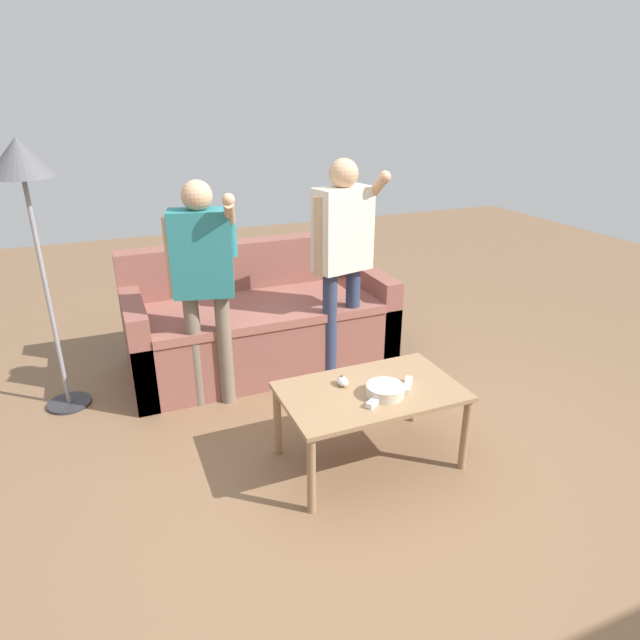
{
  "coord_description": "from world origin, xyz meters",
  "views": [
    {
      "loc": [
        -1.0,
        -2.28,
        1.93
      ],
      "look_at": [
        0.13,
        0.44,
        0.7
      ],
      "focal_mm": 30.43,
      "sensor_mm": 36.0,
      "label": 1
    }
  ],
  "objects_px": {
    "game_remote_nunchuk": "(343,381)",
    "player_left": "(203,271)",
    "couch": "(259,324)",
    "coffee_table": "(370,399)",
    "floor_lamp": "(23,175)",
    "player_right": "(343,246)",
    "game_remote_wand_near": "(377,400)",
    "game_remote_wand_far": "(408,385)",
    "snack_bowl": "(385,390)"
  },
  "relations": [
    {
      "from": "player_left",
      "to": "player_right",
      "type": "relative_size",
      "value": 0.95
    },
    {
      "from": "couch",
      "to": "player_right",
      "type": "height_order",
      "value": "player_right"
    },
    {
      "from": "coffee_table",
      "to": "game_remote_nunchuk",
      "type": "height_order",
      "value": "game_remote_nunchuk"
    },
    {
      "from": "player_right",
      "to": "game_remote_wand_far",
      "type": "xyz_separation_m",
      "value": [
        -0.09,
        -1.06,
        -0.51
      ]
    },
    {
      "from": "game_remote_wand_near",
      "to": "game_remote_wand_far",
      "type": "bearing_deg",
      "value": 17.59
    },
    {
      "from": "couch",
      "to": "game_remote_nunchuk",
      "type": "distance_m",
      "value": 1.35
    },
    {
      "from": "couch",
      "to": "game_remote_nunchuk",
      "type": "bearing_deg",
      "value": -86.52
    },
    {
      "from": "floor_lamp",
      "to": "player_left",
      "type": "bearing_deg",
      "value": -20.38
    },
    {
      "from": "coffee_table",
      "to": "floor_lamp",
      "type": "xyz_separation_m",
      "value": [
        -1.58,
        1.31,
        1.11
      ]
    },
    {
      "from": "floor_lamp",
      "to": "player_right",
      "type": "distance_m",
      "value": 1.97
    },
    {
      "from": "coffee_table",
      "to": "floor_lamp",
      "type": "distance_m",
      "value": 2.33
    },
    {
      "from": "player_left",
      "to": "game_remote_wand_near",
      "type": "bearing_deg",
      "value": -59.84
    },
    {
      "from": "coffee_table",
      "to": "player_right",
      "type": "xyz_separation_m",
      "value": [
        0.29,
        1.0,
        0.58
      ]
    },
    {
      "from": "couch",
      "to": "player_right",
      "type": "bearing_deg",
      "value": -41.74
    },
    {
      "from": "floor_lamp",
      "to": "coffee_table",
      "type": "bearing_deg",
      "value": -39.62
    },
    {
      "from": "coffee_table",
      "to": "floor_lamp",
      "type": "bearing_deg",
      "value": 140.38
    },
    {
      "from": "floor_lamp",
      "to": "player_right",
      "type": "xyz_separation_m",
      "value": [
        1.87,
        -0.31,
        -0.53
      ]
    },
    {
      "from": "coffee_table",
      "to": "snack_bowl",
      "type": "height_order",
      "value": "snack_bowl"
    },
    {
      "from": "game_remote_wand_near",
      "to": "player_right",
      "type": "bearing_deg",
      "value": 74.22
    },
    {
      "from": "player_left",
      "to": "game_remote_wand_far",
      "type": "height_order",
      "value": "player_left"
    },
    {
      "from": "coffee_table",
      "to": "game_remote_nunchuk",
      "type": "distance_m",
      "value": 0.18
    },
    {
      "from": "floor_lamp",
      "to": "game_remote_wand_near",
      "type": "height_order",
      "value": "floor_lamp"
    },
    {
      "from": "player_left",
      "to": "floor_lamp",
      "type": "bearing_deg",
      "value": 159.62
    },
    {
      "from": "player_right",
      "to": "floor_lamp",
      "type": "bearing_deg",
      "value": 170.67
    },
    {
      "from": "player_left",
      "to": "player_right",
      "type": "bearing_deg",
      "value": 1.84
    },
    {
      "from": "couch",
      "to": "player_left",
      "type": "distance_m",
      "value": 0.9
    },
    {
      "from": "game_remote_nunchuk",
      "to": "floor_lamp",
      "type": "height_order",
      "value": "floor_lamp"
    },
    {
      "from": "couch",
      "to": "floor_lamp",
      "type": "height_order",
      "value": "floor_lamp"
    },
    {
      "from": "game_remote_wand_near",
      "to": "game_remote_nunchuk",
      "type": "bearing_deg",
      "value": 110.81
    },
    {
      "from": "game_remote_wand_near",
      "to": "game_remote_wand_far",
      "type": "xyz_separation_m",
      "value": [
        0.23,
        0.07,
        0.0
      ]
    },
    {
      "from": "snack_bowl",
      "to": "player_left",
      "type": "distance_m",
      "value": 1.35
    },
    {
      "from": "snack_bowl",
      "to": "player_right",
      "type": "xyz_separation_m",
      "value": [
        0.25,
        1.08,
        0.49
      ]
    },
    {
      "from": "game_remote_wand_far",
      "to": "floor_lamp",
      "type": "bearing_deg",
      "value": 142.48
    },
    {
      "from": "game_remote_wand_far",
      "to": "game_remote_nunchuk",
      "type": "bearing_deg",
      "value": 153.36
    },
    {
      "from": "player_right",
      "to": "coffee_table",
      "type": "bearing_deg",
      "value": -105.95
    },
    {
      "from": "couch",
      "to": "snack_bowl",
      "type": "xyz_separation_m",
      "value": [
        0.24,
        -1.52,
        0.17
      ]
    },
    {
      "from": "player_left",
      "to": "game_remote_wand_far",
      "type": "bearing_deg",
      "value": -49.81
    },
    {
      "from": "game_remote_nunchuk",
      "to": "player_left",
      "type": "height_order",
      "value": "player_left"
    },
    {
      "from": "couch",
      "to": "coffee_table",
      "type": "relative_size",
      "value": 1.99
    },
    {
      "from": "player_left",
      "to": "player_right",
      "type": "height_order",
      "value": "player_right"
    },
    {
      "from": "floor_lamp",
      "to": "player_right",
      "type": "relative_size",
      "value": 1.1
    },
    {
      "from": "coffee_table",
      "to": "player_left",
      "type": "distance_m",
      "value": 1.29
    },
    {
      "from": "game_remote_nunchuk",
      "to": "floor_lamp",
      "type": "distance_m",
      "value": 2.16
    },
    {
      "from": "floor_lamp",
      "to": "snack_bowl",
      "type": "bearing_deg",
      "value": -40.62
    },
    {
      "from": "game_remote_nunchuk",
      "to": "player_right",
      "type": "xyz_separation_m",
      "value": [
        0.41,
        0.9,
        0.5
      ]
    },
    {
      "from": "game_remote_nunchuk",
      "to": "game_remote_wand_near",
      "type": "height_order",
      "value": "game_remote_nunchuk"
    },
    {
      "from": "couch",
      "to": "coffee_table",
      "type": "height_order",
      "value": "couch"
    },
    {
      "from": "couch",
      "to": "floor_lamp",
      "type": "xyz_separation_m",
      "value": [
        -1.38,
        -0.13,
        1.19
      ]
    },
    {
      "from": "couch",
      "to": "game_remote_wand_far",
      "type": "xyz_separation_m",
      "value": [
        0.4,
        -1.49,
        0.16
      ]
    },
    {
      "from": "player_left",
      "to": "snack_bowl",
      "type": "bearing_deg",
      "value": -55.93
    }
  ]
}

